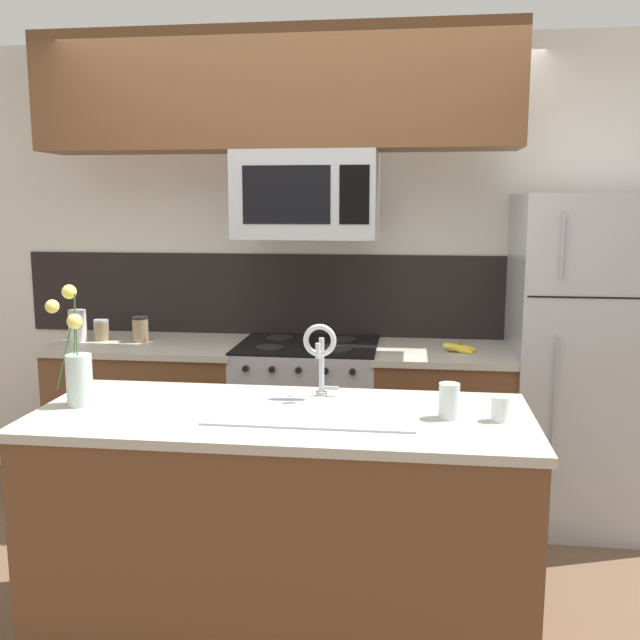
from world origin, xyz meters
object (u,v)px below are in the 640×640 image
object	(u,v)px
storage_jar_tall	(78,326)
spare_glass	(500,409)
drinking_glass	(449,401)
stove_range	(308,425)
refrigerator	(589,361)
microwave	(307,195)
banana_bunch	(460,348)
sink_faucet	(320,350)
flower_vase	(77,370)
storage_jar_short	(140,329)
storage_jar_medium	(101,330)

from	to	relation	value
storage_jar_tall	spare_glass	bearing A→B (deg)	-29.24
drinking_glass	stove_range	bearing A→B (deg)	119.33
refrigerator	drinking_glass	xyz separation A→B (m)	(-0.79, -1.27, 0.11)
microwave	spare_glass	size ratio (longest dim) A/B	8.22
banana_bunch	spare_glass	world-z (taller)	spare_glass
microwave	banana_bunch	world-z (taller)	microwave
stove_range	refrigerator	xyz separation A→B (m)	(1.49, 0.02, 0.40)
storage_jar_tall	sink_faucet	distance (m)	1.83
spare_glass	flower_vase	distance (m)	1.59
stove_range	storage_jar_short	world-z (taller)	storage_jar_short
refrigerator	storage_jar_tall	size ratio (longest dim) A/B	9.63
stove_range	refrigerator	size ratio (longest dim) A/B	0.54
refrigerator	sink_faucet	xyz separation A→B (m)	(-1.29, -1.07, 0.24)
storage_jar_tall	microwave	bearing A→B (deg)	0.59
stove_range	drinking_glass	distance (m)	1.52
refrigerator	flower_vase	bearing A→B (deg)	-149.81
refrigerator	flower_vase	size ratio (longest dim) A/B	3.72
storage_jar_medium	drinking_glass	bearing A→B (deg)	-33.75
stove_range	drinking_glass	xyz separation A→B (m)	(0.70, -1.25, 0.51)
refrigerator	stove_range	bearing A→B (deg)	-179.23
stove_range	flower_vase	size ratio (longest dim) A/B	2.00
spare_glass	microwave	bearing A→B (deg)	125.41
microwave	sink_faucet	xyz separation A→B (m)	(0.21, -1.03, -0.62)
microwave	flower_vase	xyz separation A→B (m)	(-0.71, -1.24, -0.68)
flower_vase	storage_jar_short	bearing A→B (deg)	101.07
stove_range	banana_bunch	distance (m)	0.94
storage_jar_medium	sink_faucet	world-z (taller)	sink_faucet
storage_jar_short	storage_jar_tall	bearing A→B (deg)	-173.03
microwave	flower_vase	size ratio (longest dim) A/B	1.60
storage_jar_medium	drinking_glass	xyz separation A→B (m)	(1.90, -1.27, 0.01)
storage_jar_medium	drinking_glass	size ratio (longest dim) A/B	0.92
storage_jar_tall	banana_bunch	distance (m)	2.13
sink_faucet	drinking_glass	bearing A→B (deg)	-21.85
storage_jar_tall	sink_faucet	world-z (taller)	sink_faucet
stove_range	refrigerator	bearing A→B (deg)	0.77
drinking_glass	flower_vase	bearing A→B (deg)	-179.52
storage_jar_medium	microwave	bearing A→B (deg)	-1.78
storage_jar_medium	storage_jar_tall	bearing A→B (deg)	-156.67
storage_jar_medium	storage_jar_short	world-z (taller)	storage_jar_short
storage_jar_medium	storage_jar_short	xyz separation A→B (m)	(0.23, -0.01, 0.01)
storage_jar_medium	flower_vase	xyz separation A→B (m)	(0.48, -1.28, 0.08)
storage_jar_tall	sink_faucet	xyz separation A→B (m)	(1.52, -1.02, 0.11)
stove_range	flower_vase	bearing A→B (deg)	-119.34
refrigerator	storage_jar_tall	bearing A→B (deg)	-178.89
storage_jar_short	refrigerator	bearing A→B (deg)	0.27
microwave	storage_jar_tall	distance (m)	1.50
stove_range	storage_jar_tall	world-z (taller)	storage_jar_tall
stove_range	sink_faucet	distance (m)	1.25
banana_bunch	microwave	bearing A→B (deg)	177.27
storage_jar_tall	sink_faucet	bearing A→B (deg)	-33.84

